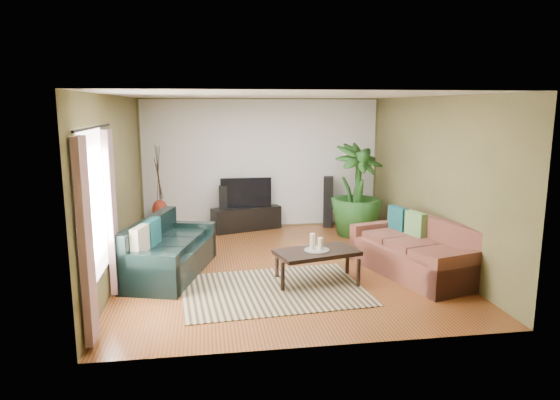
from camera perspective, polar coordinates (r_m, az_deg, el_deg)
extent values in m
plane|color=brown|center=(8.11, 0.21, -7.57)|extent=(5.50, 5.50, 0.00)
plane|color=white|center=(7.70, 0.23, 11.88)|extent=(5.50, 5.50, 0.00)
plane|color=brown|center=(10.49, -2.09, 4.18)|extent=(5.00, 0.00, 5.00)
plane|color=brown|center=(5.14, 4.93, -2.78)|extent=(5.00, 0.00, 5.00)
plane|color=brown|center=(7.81, -18.22, 1.38)|extent=(0.00, 5.50, 5.50)
plane|color=brown|center=(8.53, 17.06, 2.20)|extent=(0.00, 5.50, 5.50)
plane|color=white|center=(10.48, -2.08, 4.17)|extent=(4.90, 0.00, 4.90)
plane|color=white|center=(6.25, -20.44, -0.52)|extent=(0.00, 1.80, 1.80)
cube|color=gray|center=(5.58, -21.31, -4.52)|extent=(0.08, 0.35, 2.20)
cube|color=gray|center=(7.01, -18.69, -1.33)|extent=(0.08, 0.35, 2.20)
cylinder|color=black|center=(6.14, -20.53, 7.76)|extent=(0.03, 1.90, 0.03)
cube|color=black|center=(7.81, -12.38, -5.28)|extent=(1.40, 2.19, 0.85)
cube|color=brown|center=(7.91, 15.00, -5.21)|extent=(1.49, 2.29, 0.85)
cube|color=tan|center=(7.11, -0.78, -10.22)|extent=(2.66, 1.99, 0.01)
cube|color=black|center=(7.36, 4.21, -7.57)|extent=(1.29, 0.91, 0.48)
cylinder|color=gray|center=(7.28, 4.23, -5.72)|extent=(0.36, 0.36, 0.02)
cylinder|color=#F3E5CD|center=(7.27, 3.73, -4.73)|extent=(0.07, 0.07, 0.23)
cylinder|color=#F5EACF|center=(7.23, 4.62, -5.04)|extent=(0.07, 0.07, 0.18)
cylinder|color=beige|center=(7.33, 4.67, -4.94)|extent=(0.07, 0.07, 0.15)
cube|color=black|center=(10.40, -3.87, -2.12)|extent=(1.49, 0.84, 0.47)
cube|color=black|center=(10.29, -3.91, 0.85)|extent=(1.04, 0.06, 0.62)
cube|color=black|center=(10.32, -6.48, -0.95)|extent=(0.18, 0.19, 0.94)
cube|color=black|center=(10.62, 5.52, -0.21)|extent=(0.25, 0.26, 1.08)
imported|color=#1E4918|center=(9.94, 8.73, 1.12)|extent=(1.35, 1.35, 1.82)
cylinder|color=black|center=(10.10, 8.60, -3.23)|extent=(0.34, 0.34, 0.26)
cube|color=gray|center=(10.35, -13.48, -2.86)|extent=(0.40, 0.40, 0.33)
ellipsoid|color=maroon|center=(10.28, -13.55, -1.13)|extent=(0.30, 0.30, 0.43)
cube|color=brown|center=(8.91, -15.24, -4.64)|extent=(0.54, 0.54, 0.49)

